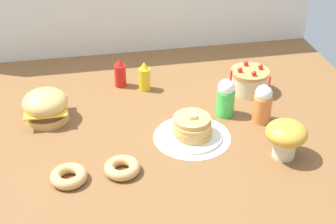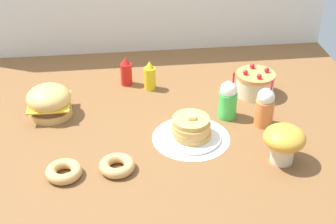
{
  "view_description": "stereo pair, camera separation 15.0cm",
  "coord_description": "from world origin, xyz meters",
  "px_view_note": "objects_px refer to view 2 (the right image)",
  "views": [
    {
      "loc": [
        -0.33,
        -2.02,
        1.42
      ],
      "look_at": [
        0.05,
        0.01,
        0.11
      ],
      "focal_mm": 52.68,
      "sensor_mm": 36.0,
      "label": 1
    },
    {
      "loc": [
        -0.19,
        -2.05,
        1.42
      ],
      "look_at": [
        0.05,
        0.01,
        0.11
      ],
      "focal_mm": 52.68,
      "sensor_mm": 36.0,
      "label": 2
    }
  ],
  "objects_px": {
    "layer_cake": "(255,83)",
    "cream_soda_cup": "(228,100)",
    "donut_pink_glaze": "(64,171)",
    "donut_chocolate": "(117,165)",
    "orange_float_cup": "(265,107)",
    "mushroom_stool": "(284,141)",
    "ketchup_bottle": "(126,72)",
    "pancake_stack": "(191,130)",
    "burger": "(49,101)",
    "mustard_bottle": "(150,76)"
  },
  "relations": [
    {
      "from": "layer_cake",
      "to": "cream_soda_cup",
      "type": "height_order",
      "value": "cream_soda_cup"
    },
    {
      "from": "donut_pink_glaze",
      "to": "donut_chocolate",
      "type": "height_order",
      "value": "same"
    },
    {
      "from": "orange_float_cup",
      "to": "donut_chocolate",
      "type": "relative_size",
      "value": 1.61
    },
    {
      "from": "cream_soda_cup",
      "to": "donut_pink_glaze",
      "type": "relative_size",
      "value": 1.61
    },
    {
      "from": "mushroom_stool",
      "to": "donut_chocolate",
      "type": "bearing_deg",
      "value": 178.34
    },
    {
      "from": "ketchup_bottle",
      "to": "cream_soda_cup",
      "type": "height_order",
      "value": "cream_soda_cup"
    },
    {
      "from": "cream_soda_cup",
      "to": "donut_chocolate",
      "type": "height_order",
      "value": "cream_soda_cup"
    },
    {
      "from": "donut_pink_glaze",
      "to": "pancake_stack",
      "type": "bearing_deg",
      "value": 19.96
    },
    {
      "from": "ketchup_bottle",
      "to": "orange_float_cup",
      "type": "xyz_separation_m",
      "value": [
        0.68,
        -0.51,
        0.02
      ]
    },
    {
      "from": "burger",
      "to": "donut_chocolate",
      "type": "height_order",
      "value": "burger"
    },
    {
      "from": "ketchup_bottle",
      "to": "donut_pink_glaze",
      "type": "bearing_deg",
      "value": -111.26
    },
    {
      "from": "burger",
      "to": "ketchup_bottle",
      "type": "height_order",
      "value": "ketchup_bottle"
    },
    {
      "from": "mustard_bottle",
      "to": "layer_cake",
      "type": "bearing_deg",
      "value": -12.74
    },
    {
      "from": "layer_cake",
      "to": "cream_soda_cup",
      "type": "distance_m",
      "value": 0.3
    },
    {
      "from": "donut_chocolate",
      "to": "orange_float_cup",
      "type": "bearing_deg",
      "value": 20.99
    },
    {
      "from": "pancake_stack",
      "to": "ketchup_bottle",
      "type": "bearing_deg",
      "value": 116.17
    },
    {
      "from": "burger",
      "to": "mushroom_stool",
      "type": "relative_size",
      "value": 1.21
    },
    {
      "from": "mustard_bottle",
      "to": "orange_float_cup",
      "type": "xyz_separation_m",
      "value": [
        0.55,
        -0.44,
        0.02
      ]
    },
    {
      "from": "burger",
      "to": "donut_pink_glaze",
      "type": "distance_m",
      "value": 0.54
    },
    {
      "from": "donut_chocolate",
      "to": "mushroom_stool",
      "type": "distance_m",
      "value": 0.76
    },
    {
      "from": "pancake_stack",
      "to": "donut_chocolate",
      "type": "height_order",
      "value": "pancake_stack"
    },
    {
      "from": "pancake_stack",
      "to": "layer_cake",
      "type": "relative_size",
      "value": 1.36
    },
    {
      "from": "orange_float_cup",
      "to": "mushroom_stool",
      "type": "xyz_separation_m",
      "value": [
        -0.0,
        -0.31,
        0.01
      ]
    },
    {
      "from": "donut_chocolate",
      "to": "layer_cake",
      "type": "bearing_deg",
      "value": 36.92
    },
    {
      "from": "layer_cake",
      "to": "mustard_bottle",
      "type": "relative_size",
      "value": 1.25
    },
    {
      "from": "layer_cake",
      "to": "donut_chocolate",
      "type": "height_order",
      "value": "layer_cake"
    },
    {
      "from": "donut_pink_glaze",
      "to": "donut_chocolate",
      "type": "xyz_separation_m",
      "value": [
        0.24,
        0.01,
        0.0
      ]
    },
    {
      "from": "layer_cake",
      "to": "donut_pink_glaze",
      "type": "distance_m",
      "value": 1.2
    },
    {
      "from": "donut_pink_glaze",
      "to": "donut_chocolate",
      "type": "relative_size",
      "value": 1.0
    },
    {
      "from": "cream_soda_cup",
      "to": "orange_float_cup",
      "type": "distance_m",
      "value": 0.19
    },
    {
      "from": "layer_cake",
      "to": "pancake_stack",
      "type": "bearing_deg",
      "value": -137.3
    },
    {
      "from": "layer_cake",
      "to": "mushroom_stool",
      "type": "bearing_deg",
      "value": -93.44
    },
    {
      "from": "layer_cake",
      "to": "mustard_bottle",
      "type": "height_order",
      "value": "mustard_bottle"
    },
    {
      "from": "layer_cake",
      "to": "ketchup_bottle",
      "type": "distance_m",
      "value": 0.74
    },
    {
      "from": "layer_cake",
      "to": "donut_pink_glaze",
      "type": "relative_size",
      "value": 1.34
    },
    {
      "from": "cream_soda_cup",
      "to": "donut_chocolate",
      "type": "xyz_separation_m",
      "value": [
        -0.59,
        -0.38,
        -0.08
      ]
    },
    {
      "from": "layer_cake",
      "to": "donut_pink_glaze",
      "type": "xyz_separation_m",
      "value": [
        -1.03,
        -0.61,
        -0.04
      ]
    },
    {
      "from": "donut_pink_glaze",
      "to": "burger",
      "type": "bearing_deg",
      "value": 100.89
    },
    {
      "from": "mustard_bottle",
      "to": "donut_pink_glaze",
      "type": "height_order",
      "value": "mustard_bottle"
    },
    {
      "from": "donut_chocolate",
      "to": "mustard_bottle",
      "type": "bearing_deg",
      "value": 73.71
    },
    {
      "from": "pancake_stack",
      "to": "donut_chocolate",
      "type": "relative_size",
      "value": 1.83
    },
    {
      "from": "ketchup_bottle",
      "to": "mushroom_stool",
      "type": "xyz_separation_m",
      "value": [
        0.68,
        -0.82,
        0.03
      ]
    },
    {
      "from": "cream_soda_cup",
      "to": "orange_float_cup",
      "type": "bearing_deg",
      "value": -27.9
    },
    {
      "from": "pancake_stack",
      "to": "orange_float_cup",
      "type": "xyz_separation_m",
      "value": [
        0.39,
        0.09,
        0.05
      ]
    },
    {
      "from": "pancake_stack",
      "to": "mustard_bottle",
      "type": "relative_size",
      "value": 1.7
    },
    {
      "from": "pancake_stack",
      "to": "mushroom_stool",
      "type": "distance_m",
      "value": 0.45
    },
    {
      "from": "orange_float_cup",
      "to": "donut_chocolate",
      "type": "height_order",
      "value": "orange_float_cup"
    },
    {
      "from": "ketchup_bottle",
      "to": "cream_soda_cup",
      "type": "distance_m",
      "value": 0.66
    },
    {
      "from": "mushroom_stool",
      "to": "burger",
      "type": "bearing_deg",
      "value": 154.04
    },
    {
      "from": "burger",
      "to": "layer_cake",
      "type": "relative_size",
      "value": 1.06
    }
  ]
}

